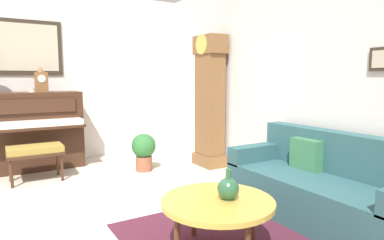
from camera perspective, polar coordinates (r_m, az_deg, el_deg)
name	(u,v)px	position (r m, az deg, el deg)	size (l,w,h in m)	color
ground_plane	(90,219)	(3.71, -16.88, -15.80)	(6.40, 6.00, 0.10)	beige
wall_left	(45,76)	(5.98, -23.59, 6.85)	(0.13, 4.90, 2.80)	silver
wall_back	(270,76)	(4.61, 13.00, 7.24)	(5.30, 0.13, 2.80)	silver
piano	(31,130)	(5.64, -25.61, -1.58)	(0.87, 1.44, 1.17)	#3D2316
piano_bench	(35,151)	(4.96, -25.02, -4.84)	(0.42, 0.70, 0.48)	#3D2316
grandfather_clock	(210,105)	(5.25, 3.01, 2.61)	(0.52, 0.34, 2.03)	brown
couch	(323,188)	(3.59, 21.35, -10.63)	(1.90, 0.80, 0.84)	#2D565B
coffee_table	(218,204)	(2.69, 4.38, -13.92)	(0.88, 0.88, 0.44)	gold
mantel_clock	(41,81)	(5.60, -24.17, 6.12)	(0.13, 0.18, 0.38)	brown
teacup	(32,91)	(5.50, -25.48, 4.50)	(0.12, 0.12, 0.06)	beige
green_jug	(228,188)	(2.66, 6.14, -11.46)	(0.17, 0.17, 0.24)	#234C33
potted_plant	(144,149)	(5.07, -8.17, -4.96)	(0.36, 0.36, 0.56)	#935138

